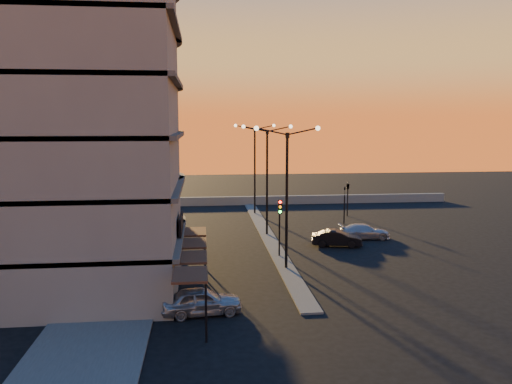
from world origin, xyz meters
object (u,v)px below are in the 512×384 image
(traffic_light_main, at_px, (280,218))
(car_hatchback, at_px, (202,301))
(car_wagon, at_px, (364,231))
(streetlamp_mid, at_px, (267,171))
(car_sedan, at_px, (337,238))

(traffic_light_main, xyz_separation_m, car_hatchback, (-5.61, -10.16, -2.19))
(car_wagon, bearing_deg, traffic_light_main, 125.71)
(traffic_light_main, relative_size, car_wagon, 1.00)
(car_wagon, bearing_deg, streetlamp_mid, 78.86)
(car_hatchback, xyz_separation_m, car_wagon, (13.61, 15.19, -0.08))
(car_hatchback, bearing_deg, traffic_light_main, -35.61)
(traffic_light_main, height_order, car_sedan, traffic_light_main)
(traffic_light_main, height_order, car_hatchback, traffic_light_main)
(streetlamp_mid, distance_m, car_sedan, 8.27)
(streetlamp_mid, distance_m, car_wagon, 9.65)
(streetlamp_mid, xyz_separation_m, traffic_light_main, (0.00, -7.13, -2.70))
(car_sedan, bearing_deg, traffic_light_main, 130.55)
(car_hatchback, bearing_deg, car_sedan, -46.07)
(streetlamp_mid, relative_size, traffic_light_main, 2.24)
(streetlamp_mid, bearing_deg, car_hatchback, -107.98)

